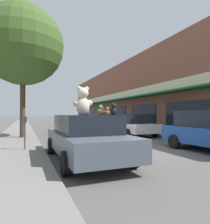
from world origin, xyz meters
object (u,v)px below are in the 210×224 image
(teddy_bear_black, at_px, (114,109))
(parked_car_far_right, at_px, (104,121))
(teddy_bear_red, at_px, (103,111))
(teddy_bear_brown, at_px, (107,111))
(teddy_bear_purple, at_px, (87,110))
(teddy_bear_blue, at_px, (85,110))
(parking_meter, at_px, (25,128))
(plush_art_car, at_px, (85,136))
(parked_car_far_center, at_px, (131,125))
(teddy_bear_giant, at_px, (83,101))
(street_tree, at_px, (23,45))
(teddy_bear_green, at_px, (101,110))

(teddy_bear_black, bearing_deg, parked_car_far_right, -94.96)
(teddy_bear_red, distance_m, parked_car_far_right, 12.42)
(teddy_bear_brown, xyz_separation_m, teddy_bear_purple, (-0.25, 1.21, 0.05))
(teddy_bear_blue, distance_m, parking_meter, 2.57)
(plush_art_car, relative_size, parked_car_far_center, 1.06)
(teddy_bear_brown, bearing_deg, teddy_bear_giant, -88.80)
(teddy_bear_black, bearing_deg, teddy_bear_purple, -44.57)
(teddy_bear_red, relative_size, parked_car_far_right, 0.05)
(teddy_bear_giant, bearing_deg, teddy_bear_blue, -118.04)
(street_tree, relative_size, parking_meter, 6.19)
(teddy_bear_green, bearing_deg, teddy_bear_purple, -40.39)
(street_tree, bearing_deg, teddy_bear_red, -70.42)
(plush_art_car, height_order, teddy_bear_giant, teddy_bear_giant)
(teddy_bear_black, bearing_deg, parking_meter, -32.64)
(teddy_bear_red, relative_size, teddy_bear_brown, 1.03)
(teddy_bear_blue, relative_size, teddy_bear_black, 0.92)
(plush_art_car, xyz_separation_m, street_tree, (-1.95, 6.45, 4.83))
(parked_car_far_right, xyz_separation_m, parking_meter, (-6.92, -9.13, 0.13))
(teddy_bear_brown, bearing_deg, teddy_bear_green, -121.57)
(teddy_bear_giant, height_order, parking_meter, teddy_bear_giant)
(street_tree, bearing_deg, teddy_bear_green, -68.66)
(teddy_bear_blue, relative_size, teddy_bear_red, 1.40)
(parked_car_far_center, bearing_deg, street_tree, 176.12)
(plush_art_car, distance_m, teddy_bear_black, 1.34)
(teddy_bear_purple, bearing_deg, parking_meter, -88.68)
(teddy_bear_red, xyz_separation_m, street_tree, (-2.42, 6.79, 4.02))
(parked_car_far_right, height_order, street_tree, street_tree)
(teddy_bear_red, distance_m, parking_meter, 3.37)
(teddy_bear_brown, height_order, parking_meter, teddy_bear_brown)
(parking_meter, bearing_deg, parked_car_far_center, 29.63)
(teddy_bear_giant, xyz_separation_m, teddy_bear_purple, (0.19, 0.16, -0.29))
(parked_car_far_right, relative_size, street_tree, 0.57)
(teddy_bear_giant, xyz_separation_m, parking_meter, (-1.76, 1.98, -0.98))
(teddy_bear_purple, height_order, teddy_bear_green, teddy_bear_purple)
(teddy_bear_giant, relative_size, teddy_bear_purple, 2.69)
(parked_car_far_center, bearing_deg, parking_meter, -150.37)
(teddy_bear_green, bearing_deg, plush_art_car, -14.29)
(teddy_bear_giant, bearing_deg, parking_meter, -51.94)
(teddy_bear_purple, height_order, parked_car_far_right, teddy_bear_purple)
(parking_meter, bearing_deg, teddy_bear_giant, -48.42)
(teddy_bear_blue, xyz_separation_m, teddy_bear_purple, (-0.06, -0.38, 0.00))
(teddy_bear_brown, bearing_deg, parked_car_far_center, -145.65)
(teddy_bear_green, bearing_deg, teddy_bear_giant, -19.83)
(teddy_bear_blue, xyz_separation_m, teddy_bear_red, (0.29, -0.93, -0.05))
(teddy_bear_purple, xyz_separation_m, parked_car_far_center, (4.97, 5.76, -0.86))
(teddy_bear_red, bearing_deg, teddy_bear_blue, -4.45)
(teddy_bear_blue, distance_m, street_tree, 7.39)
(street_tree, bearing_deg, plush_art_car, -73.19)
(parked_car_far_center, xyz_separation_m, parking_meter, (-6.92, -3.94, 0.17))
(teddy_bear_giant, height_order, street_tree, street_tree)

